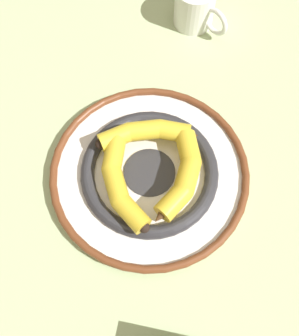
{
  "coord_description": "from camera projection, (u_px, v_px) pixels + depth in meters",
  "views": [
    {
      "loc": [
        -0.04,
        0.28,
        0.66
      ],
      "look_at": [
        -0.03,
        0.01,
        0.03
      ],
      "focal_mm": 42.0,
      "sensor_mm": 36.0,
      "label": 1
    }
  ],
  "objects": [
    {
      "name": "coffee_mug",
      "position": [
        196.0,
        7.0,
        0.82
      ],
      "size": [
        0.11,
        0.11,
        0.09
      ],
      "rotation": [
        0.0,
        0.0,
        2.38
      ],
      "color": "white",
      "rests_on": "ground_plane"
    },
    {
      "name": "banana_c",
      "position": [
        147.0,
        133.0,
        0.69
      ],
      "size": [
        0.18,
        0.07,
        0.03
      ],
      "rotation": [
        0.0,
        0.0,
        6.45
      ],
      "color": "yellow",
      "rests_on": "decorative_bowl"
    },
    {
      "name": "ground_plane",
      "position": [
        132.0,
        172.0,
        0.71
      ],
      "size": [
        2.8,
        2.8,
        0.0
      ],
      "primitive_type": "plane",
      "color": "#B2C693"
    },
    {
      "name": "banana_a",
      "position": [
        119.0,
        182.0,
        0.65
      ],
      "size": [
        0.09,
        0.18,
        0.03
      ],
      "rotation": [
        0.0,
        0.0,
        1.91
      ],
      "color": "gold",
      "rests_on": "decorative_bowl"
    },
    {
      "name": "decorative_bowl",
      "position": [
        150.0,
        173.0,
        0.7
      ],
      "size": [
        0.35,
        0.35,
        0.03
      ],
      "color": "white",
      "rests_on": "ground_plane"
    },
    {
      "name": "banana_b",
      "position": [
        183.0,
        177.0,
        0.66
      ],
      "size": [
        0.09,
        0.18,
        0.04
      ],
      "rotation": [
        0.0,
        0.0,
        4.47
      ],
      "color": "gold",
      "rests_on": "decorative_bowl"
    }
  ]
}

